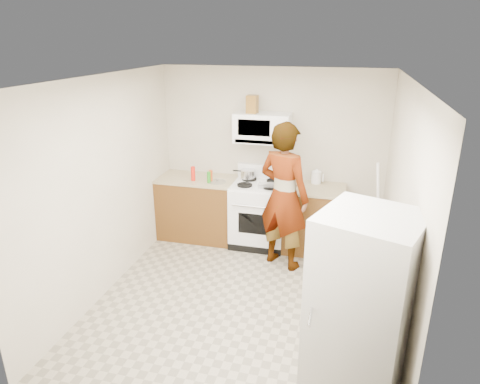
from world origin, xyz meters
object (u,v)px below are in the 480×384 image
(person, at_px, (284,197))
(saucepan, at_px, (248,174))
(gas_range, at_px, (259,213))
(fridge, at_px, (362,316))
(microwave, at_px, (262,128))
(kettle, at_px, (316,177))

(person, bearing_deg, saucepan, -21.91)
(gas_range, distance_m, saucepan, 0.58)
(gas_range, height_order, person, person)
(fridge, bearing_deg, person, 134.14)
(microwave, relative_size, fridge, 0.45)
(saucepan, bearing_deg, microwave, -3.93)
(kettle, bearing_deg, fridge, -80.45)
(kettle, height_order, saucepan, kettle)
(microwave, height_order, person, person)
(gas_range, relative_size, saucepan, 5.46)
(saucepan, bearing_deg, kettle, 4.12)
(kettle, bearing_deg, microwave, -176.02)
(fridge, bearing_deg, kettle, 122.17)
(gas_range, distance_m, microwave, 1.22)
(person, relative_size, fridge, 1.13)
(person, height_order, kettle, person)
(kettle, bearing_deg, person, -117.57)
(microwave, xyz_separation_m, fridge, (1.37, -2.79, -0.85))
(gas_range, height_order, saucepan, gas_range)
(gas_range, distance_m, person, 0.82)
(microwave, relative_size, person, 0.39)
(gas_range, relative_size, kettle, 6.76)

